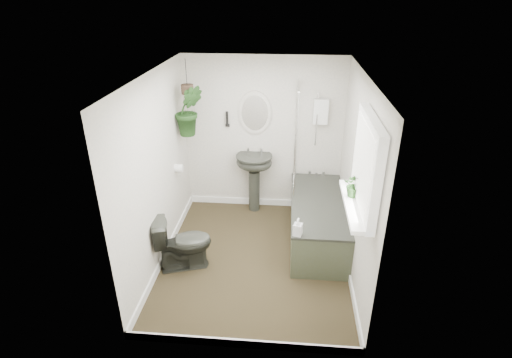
{
  "coord_description": "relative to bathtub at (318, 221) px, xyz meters",
  "views": [
    {
      "loc": [
        0.37,
        -4.1,
        3.13
      ],
      "look_at": [
        0.0,
        0.15,
        1.05
      ],
      "focal_mm": 28.0,
      "sensor_mm": 36.0,
      "label": 1
    }
  ],
  "objects": [
    {
      "name": "wall_back",
      "position": [
        -0.8,
        0.91,
        0.86
      ],
      "size": [
        2.3,
        0.02,
        2.3
      ],
      "primitive_type": "cube",
      "color": "beige",
      "rests_on": "ground"
    },
    {
      "name": "wall_left",
      "position": [
        -1.96,
        -0.5,
        0.86
      ],
      "size": [
        0.02,
        2.8,
        2.3
      ],
      "primitive_type": "cube",
      "color": "beige",
      "rests_on": "ground"
    },
    {
      "name": "bathtub",
      "position": [
        0.0,
        0.0,
        0.0
      ],
      "size": [
        0.72,
        1.72,
        0.58
      ],
      "primitive_type": null,
      "color": "#282A24",
      "rests_on": "floor"
    },
    {
      "name": "toilet",
      "position": [
        -1.65,
        -0.72,
        0.05
      ],
      "size": [
        0.76,
        0.57,
        0.69
      ],
      "primitive_type": "imported",
      "rotation": [
        0.0,
        0.0,
        1.88
      ],
      "color": "#282A24",
      "rests_on": "floor"
    },
    {
      "name": "toilet_roll_holder",
      "position": [
        -1.9,
        0.2,
        0.61
      ],
      "size": [
        0.11,
        0.11,
        0.11
      ],
      "primitive_type": "cylinder",
      "rotation": [
        0.0,
        1.57,
        0.0
      ],
      "color": "white",
      "rests_on": "wall_left"
    },
    {
      "name": "window_blinds",
      "position": [
        0.24,
        -1.2,
        1.36
      ],
      "size": [
        0.01,
        0.86,
        0.76
      ],
      "primitive_type": "cube",
      "color": "white",
      "rests_on": "wall_right"
    },
    {
      "name": "hanging_pot",
      "position": [
        -1.77,
        0.47,
        1.62
      ],
      "size": [
        0.16,
        0.16,
        0.12
      ],
      "primitive_type": "cylinder",
      "color": "#3F2D21",
      "rests_on": "ceiling"
    },
    {
      "name": "oval_mirror",
      "position": [
        -0.92,
        0.87,
        1.21
      ],
      "size": [
        0.46,
        0.03,
        0.62
      ],
      "primitive_type": "ellipsoid",
      "color": "beige",
      "rests_on": "wall_back"
    },
    {
      "name": "soap_bottle",
      "position": [
        -0.29,
        -0.79,
        0.4
      ],
      "size": [
        0.12,
        0.12,
        0.21
      ],
      "primitive_type": "imported",
      "rotation": [
        0.0,
        0.0,
        -0.25
      ],
      "color": "#302D2D",
      "rests_on": "bathtub"
    },
    {
      "name": "wall_front",
      "position": [
        -0.8,
        -1.91,
        0.86
      ],
      "size": [
        2.3,
        0.02,
        2.3
      ],
      "primitive_type": "cube",
      "color": "beige",
      "rests_on": "ground"
    },
    {
      "name": "window_recess",
      "position": [
        0.29,
        -1.2,
        1.36
      ],
      "size": [
        0.08,
        1.0,
        0.9
      ],
      "primitive_type": "cube",
      "color": "white",
      "rests_on": "wall_right"
    },
    {
      "name": "wall_sconce",
      "position": [
        -1.32,
        0.86,
        1.11
      ],
      "size": [
        0.04,
        0.04,
        0.22
      ],
      "primitive_type": "cylinder",
      "color": "black",
      "rests_on": "wall_back"
    },
    {
      "name": "floor",
      "position": [
        -0.8,
        -0.5,
        -0.3
      ],
      "size": [
        2.3,
        2.8,
        0.02
      ],
      "primitive_type": "cube",
      "color": "black",
      "rests_on": "ground"
    },
    {
      "name": "skirting",
      "position": [
        -0.8,
        -0.5,
        -0.24
      ],
      "size": [
        2.3,
        2.8,
        0.1
      ],
      "primitive_type": "cube",
      "color": "white",
      "rests_on": "floor"
    },
    {
      "name": "hanging_plant",
      "position": [
        -1.77,
        0.47,
        1.34
      ],
      "size": [
        0.45,
        0.4,
        0.69
      ],
      "primitive_type": "imported",
      "rotation": [
        0.0,
        0.0,
        0.29
      ],
      "color": "black",
      "rests_on": "ceiling"
    },
    {
      "name": "bath_screen",
      "position": [
        -0.33,
        0.49,
        0.99
      ],
      "size": [
        0.04,
        0.72,
        1.4
      ],
      "primitive_type": null,
      "color": "silver",
      "rests_on": "bathtub"
    },
    {
      "name": "shower_box",
      "position": [
        0.0,
        0.84,
        1.26
      ],
      "size": [
        0.2,
        0.1,
        0.35
      ],
      "primitive_type": "cube",
      "color": "white",
      "rests_on": "wall_back"
    },
    {
      "name": "ceiling",
      "position": [
        -0.8,
        -0.5,
        2.02
      ],
      "size": [
        2.3,
        2.8,
        0.02
      ],
      "primitive_type": "cube",
      "color": "white",
      "rests_on": "ground"
    },
    {
      "name": "pedestal_sink",
      "position": [
        -0.92,
        0.74,
        0.16
      ],
      "size": [
        0.61,
        0.54,
        0.91
      ],
      "primitive_type": null,
      "rotation": [
        0.0,
        0.0,
        -0.18
      ],
      "color": "#282A24",
      "rests_on": "floor"
    },
    {
      "name": "window_sill",
      "position": [
        0.22,
        -1.2,
        0.94
      ],
      "size": [
        0.18,
        1.0,
        0.04
      ],
      "primitive_type": "cube",
      "color": "white",
      "rests_on": "wall_right"
    },
    {
      "name": "sill_plant",
      "position": [
        0.23,
        -1.06,
        1.08
      ],
      "size": [
        0.24,
        0.22,
        0.24
      ],
      "primitive_type": "imported",
      "rotation": [
        0.0,
        0.0,
        -0.12
      ],
      "color": "black",
      "rests_on": "window_sill"
    },
    {
      "name": "wall_right",
      "position": [
        0.36,
        -0.5,
        0.86
      ],
      "size": [
        0.02,
        2.8,
        2.3
      ],
      "primitive_type": "cube",
      "color": "beige",
      "rests_on": "ground"
    }
  ]
}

